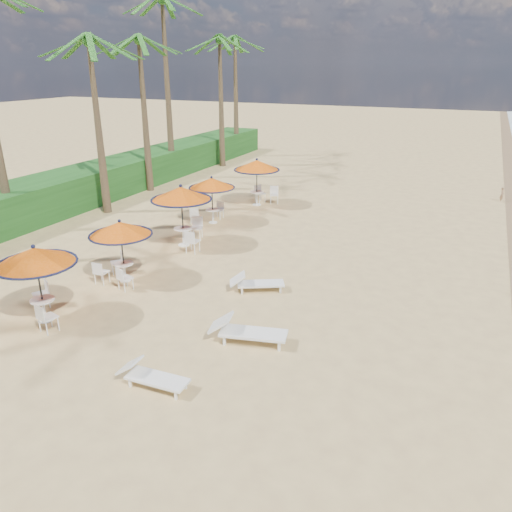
{
  "coord_description": "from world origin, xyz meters",
  "views": [
    {
      "loc": [
        6.12,
        -9.58,
        7.21
      ],
      "look_at": [
        -0.22,
        4.47,
        1.2
      ],
      "focal_mm": 35.0,
      "sensor_mm": 36.0,
      "label": 1
    }
  ],
  "objects_px": {
    "station_3": "(211,187)",
    "station_4": "(258,169)",
    "station_1": "(119,236)",
    "lounger_near": "(150,376)",
    "lounger_mid": "(245,331)",
    "station_0": "(36,263)",
    "lounger_far": "(255,282)",
    "station_2": "(183,199)"
  },
  "relations": [
    {
      "from": "lounger_mid",
      "to": "station_1",
      "type": "bearing_deg",
      "value": 147.75
    },
    {
      "from": "station_0",
      "to": "lounger_far",
      "type": "relative_size",
      "value": 1.28
    },
    {
      "from": "station_3",
      "to": "lounger_near",
      "type": "relative_size",
      "value": 1.27
    },
    {
      "from": "lounger_near",
      "to": "station_4",
      "type": "bearing_deg",
      "value": 102.93
    },
    {
      "from": "station_2",
      "to": "lounger_far",
      "type": "bearing_deg",
      "value": -32.37
    },
    {
      "from": "station_2",
      "to": "station_4",
      "type": "distance_m",
      "value": 7.13
    },
    {
      "from": "station_2",
      "to": "lounger_far",
      "type": "distance_m",
      "value": 5.64
    },
    {
      "from": "station_1",
      "to": "lounger_far",
      "type": "relative_size",
      "value": 1.2
    },
    {
      "from": "lounger_near",
      "to": "lounger_far",
      "type": "xyz_separation_m",
      "value": [
        0.06,
        5.86,
        0.01
      ]
    },
    {
      "from": "station_3",
      "to": "lounger_mid",
      "type": "xyz_separation_m",
      "value": [
        6.18,
        -9.28,
        -1.37
      ]
    },
    {
      "from": "station_1",
      "to": "station_2",
      "type": "xyz_separation_m",
      "value": [
        0.03,
        4.03,
        0.35
      ]
    },
    {
      "from": "station_4",
      "to": "station_0",
      "type": "bearing_deg",
      "value": -92.01
    },
    {
      "from": "station_2",
      "to": "station_0",
      "type": "bearing_deg",
      "value": -92.53
    },
    {
      "from": "station_2",
      "to": "lounger_far",
      "type": "height_order",
      "value": "station_2"
    },
    {
      "from": "station_0",
      "to": "station_1",
      "type": "bearing_deg",
      "value": 84.91
    },
    {
      "from": "station_1",
      "to": "lounger_mid",
      "type": "relative_size",
      "value": 1.01
    },
    {
      "from": "station_1",
      "to": "station_3",
      "type": "height_order",
      "value": "station_3"
    },
    {
      "from": "station_1",
      "to": "station_4",
      "type": "bearing_deg",
      "value": 88.9
    },
    {
      "from": "station_0",
      "to": "lounger_mid",
      "type": "xyz_separation_m",
      "value": [
        6.0,
        1.33,
        -1.48
      ]
    },
    {
      "from": "lounger_mid",
      "to": "lounger_near",
      "type": "bearing_deg",
      "value": -126.55
    },
    {
      "from": "station_1",
      "to": "station_4",
      "type": "height_order",
      "value": "station_4"
    },
    {
      "from": "lounger_near",
      "to": "station_2",
      "type": "bearing_deg",
      "value": 114.92
    },
    {
      "from": "station_0",
      "to": "lounger_far",
      "type": "xyz_separation_m",
      "value": [
        4.87,
        4.45,
        -1.53
      ]
    },
    {
      "from": "station_3",
      "to": "station_1",
      "type": "bearing_deg",
      "value": -86.26
    },
    {
      "from": "lounger_near",
      "to": "station_3",
      "type": "bearing_deg",
      "value": 110.32
    },
    {
      "from": "lounger_near",
      "to": "lounger_mid",
      "type": "bearing_deg",
      "value": 64.35
    },
    {
      "from": "station_4",
      "to": "lounger_mid",
      "type": "height_order",
      "value": "station_4"
    },
    {
      "from": "station_3",
      "to": "lounger_near",
      "type": "height_order",
      "value": "station_3"
    },
    {
      "from": "station_1",
      "to": "lounger_near",
      "type": "xyz_separation_m",
      "value": [
        4.52,
        -4.71,
        -1.36
      ]
    },
    {
      "from": "station_0",
      "to": "station_3",
      "type": "xyz_separation_m",
      "value": [
        -0.18,
        10.61,
        -0.11
      ]
    },
    {
      "from": "station_1",
      "to": "station_2",
      "type": "height_order",
      "value": "station_2"
    },
    {
      "from": "station_2",
      "to": "station_3",
      "type": "relative_size",
      "value": 1.15
    },
    {
      "from": "station_4",
      "to": "lounger_far",
      "type": "xyz_separation_m",
      "value": [
        4.36,
        -10.01,
        -1.62
      ]
    },
    {
      "from": "station_0",
      "to": "station_2",
      "type": "xyz_separation_m",
      "value": [
        0.32,
        7.33,
        0.16
      ]
    },
    {
      "from": "station_3",
      "to": "station_4",
      "type": "bearing_deg",
      "value": 79.83
    },
    {
      "from": "station_1",
      "to": "lounger_near",
      "type": "bearing_deg",
      "value": -46.23
    },
    {
      "from": "station_3",
      "to": "station_4",
      "type": "xyz_separation_m",
      "value": [
        0.69,
        3.85,
        0.19
      ]
    },
    {
      "from": "station_2",
      "to": "station_3",
      "type": "xyz_separation_m",
      "value": [
        -0.51,
        3.27,
        -0.27
      ]
    },
    {
      "from": "station_1",
      "to": "station_4",
      "type": "xyz_separation_m",
      "value": [
        0.21,
        11.16,
        0.27
      ]
    },
    {
      "from": "station_1",
      "to": "station_4",
      "type": "distance_m",
      "value": 11.16
    },
    {
      "from": "lounger_far",
      "to": "station_0",
      "type": "bearing_deg",
      "value": -165.53
    },
    {
      "from": "station_1",
      "to": "station_3",
      "type": "bearing_deg",
      "value": 93.74
    }
  ]
}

